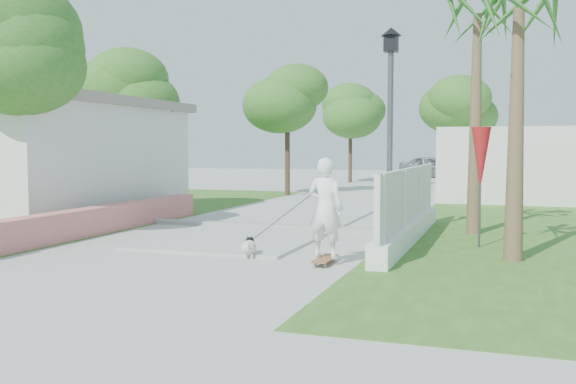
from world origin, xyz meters
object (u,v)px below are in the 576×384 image
at_px(patio_umbrella, 481,160).
at_px(parked_car, 433,167).
at_px(street_lamp, 390,123).
at_px(dog, 249,247).
at_px(skateboarder, 308,213).
at_px(bollard, 324,193).

height_order(patio_umbrella, parked_car, patio_umbrella).
relative_size(street_lamp, patio_umbrella, 1.93).
height_order(street_lamp, parked_car, street_lamp).
distance_m(patio_umbrella, dog, 4.71).
height_order(skateboarder, dog, skateboarder).
bearing_deg(parked_car, dog, -164.81).
height_order(skateboarder, parked_car, skateboarder).
bearing_deg(skateboarder, dog, 3.74).
distance_m(street_lamp, patio_umbrella, 2.27).
relative_size(skateboarder, parked_car, 0.43).
bearing_deg(patio_umbrella, bollard, 129.91).
bearing_deg(street_lamp, bollard, 120.96).
height_order(street_lamp, dog, street_lamp).
xyz_separation_m(street_lamp, dog, (-1.83, -3.45, -2.23)).
distance_m(bollard, patio_umbrella, 7.25).
xyz_separation_m(street_lamp, patio_umbrella, (1.90, -1.00, -0.74)).
xyz_separation_m(street_lamp, bollard, (-2.70, 4.50, -1.84)).
relative_size(dog, parked_car, 0.13).
height_order(street_lamp, patio_umbrella, street_lamp).
height_order(dog, parked_car, parked_car).
distance_m(bollard, parked_car, 22.17).
height_order(bollard, parked_car, parked_car).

